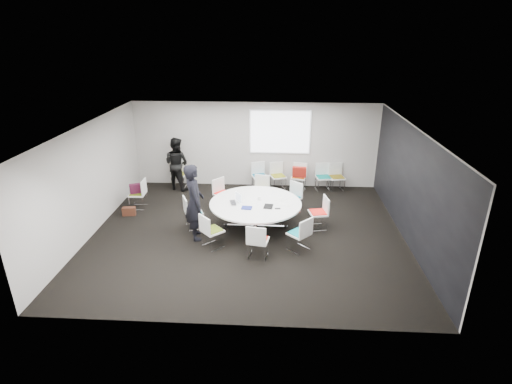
# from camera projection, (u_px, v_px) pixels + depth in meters

# --- Properties ---
(room_shell) EXTENTS (8.08, 7.08, 2.88)m
(room_shell) POSITION_uv_depth(u_px,v_px,m) (251.00, 183.00, 9.88)
(room_shell) COLOR black
(room_shell) RESTS_ON ground
(conference_table) EXTENTS (2.40, 2.40, 0.73)m
(conference_table) POSITION_uv_depth(u_px,v_px,m) (256.00, 209.00, 10.50)
(conference_table) COLOR silver
(conference_table) RESTS_ON ground
(projection_screen) EXTENTS (1.90, 0.03, 1.35)m
(projection_screen) POSITION_uv_depth(u_px,v_px,m) (280.00, 132.00, 12.87)
(projection_screen) COLOR white
(projection_screen) RESTS_ON room_shell
(chair_ring_a) EXTENTS (0.53, 0.54, 0.88)m
(chair_ring_a) POSITION_uv_depth(u_px,v_px,m) (318.00, 219.00, 10.58)
(chair_ring_a) COLOR silver
(chair_ring_a) RESTS_ON ground
(chair_ring_b) EXTENTS (0.64, 0.64, 0.88)m
(chair_ring_b) POSITION_uv_depth(u_px,v_px,m) (292.00, 203.00, 11.51)
(chair_ring_b) COLOR silver
(chair_ring_b) RESTS_ON ground
(chair_ring_c) EXTENTS (0.53, 0.52, 0.88)m
(chair_ring_c) POSITION_uv_depth(u_px,v_px,m) (261.00, 196.00, 12.03)
(chair_ring_c) COLOR silver
(chair_ring_c) RESTS_ON ground
(chair_ring_d) EXTENTS (0.64, 0.64, 0.88)m
(chair_ring_d) POSITION_uv_depth(u_px,v_px,m) (223.00, 199.00, 11.79)
(chair_ring_d) COLOR silver
(chair_ring_d) RESTS_ON ground
(chair_ring_e) EXTENTS (0.60, 0.60, 0.88)m
(chair_ring_e) POSITION_uv_depth(u_px,v_px,m) (194.00, 218.00, 10.61)
(chair_ring_e) COLOR silver
(chair_ring_e) RESTS_ON ground
(chair_ring_f) EXTENTS (0.64, 0.64, 0.88)m
(chair_ring_f) POSITION_uv_depth(u_px,v_px,m) (212.00, 237.00, 9.65)
(chair_ring_f) COLOR silver
(chair_ring_f) RESTS_ON ground
(chair_ring_g) EXTENTS (0.53, 0.52, 0.88)m
(chair_ring_g) POSITION_uv_depth(u_px,v_px,m) (258.00, 247.00, 9.20)
(chair_ring_g) COLOR silver
(chair_ring_g) RESTS_ON ground
(chair_ring_h) EXTENTS (0.64, 0.64, 0.88)m
(chair_ring_h) POSITION_uv_depth(u_px,v_px,m) (299.00, 240.00, 9.51)
(chair_ring_h) COLOR silver
(chair_ring_h) RESTS_ON ground
(chair_back_a) EXTENTS (0.58, 0.57, 0.88)m
(chair_back_a) POSITION_uv_depth(u_px,v_px,m) (259.00, 181.00, 13.19)
(chair_back_a) COLOR silver
(chair_back_a) RESTS_ON ground
(chair_back_b) EXTENTS (0.58, 0.58, 0.88)m
(chair_back_b) POSITION_uv_depth(u_px,v_px,m) (278.00, 181.00, 13.20)
(chair_back_b) COLOR silver
(chair_back_b) RESTS_ON ground
(chair_back_c) EXTENTS (0.55, 0.54, 0.88)m
(chair_back_c) POSITION_uv_depth(u_px,v_px,m) (299.00, 182.00, 13.12)
(chair_back_c) COLOR silver
(chair_back_c) RESTS_ON ground
(chair_back_d) EXTENTS (0.53, 0.52, 0.88)m
(chair_back_d) POSITION_uv_depth(u_px,v_px,m) (323.00, 182.00, 13.09)
(chair_back_d) COLOR silver
(chair_back_d) RESTS_ON ground
(chair_back_e) EXTENTS (0.55, 0.54, 0.88)m
(chair_back_e) POSITION_uv_depth(u_px,v_px,m) (336.00, 182.00, 13.09)
(chair_back_e) COLOR silver
(chair_back_e) RESTS_ON ground
(chair_spare_left) EXTENTS (0.46, 0.48, 0.88)m
(chair_spare_left) POSITION_uv_depth(u_px,v_px,m) (139.00, 199.00, 11.79)
(chair_spare_left) COLOR silver
(chair_spare_left) RESTS_ON ground
(chair_person_back) EXTENTS (0.46, 0.45, 0.88)m
(chair_person_back) POSITION_uv_depth(u_px,v_px,m) (179.00, 179.00, 13.37)
(chair_person_back) COLOR silver
(chair_person_back) RESTS_ON ground
(person_main) EXTENTS (0.68, 0.83, 1.95)m
(person_main) POSITION_uv_depth(u_px,v_px,m) (194.00, 202.00, 9.85)
(person_main) COLOR black
(person_main) RESTS_ON ground
(person_back) EXTENTS (1.04, 0.94, 1.74)m
(person_back) POSITION_uv_depth(u_px,v_px,m) (177.00, 164.00, 12.99)
(person_back) COLOR black
(person_back) RESTS_ON ground
(laptop) EXTENTS (0.29, 0.38, 0.03)m
(laptop) POSITION_uv_depth(u_px,v_px,m) (235.00, 203.00, 10.40)
(laptop) COLOR #333338
(laptop) RESTS_ON conference_table
(laptop_lid) EXTENTS (0.18, 0.26, 0.22)m
(laptop_lid) POSITION_uv_depth(u_px,v_px,m) (238.00, 197.00, 10.44)
(laptop_lid) COLOR silver
(laptop_lid) RESTS_ON conference_table
(notebook_black) EXTENTS (0.25, 0.32, 0.02)m
(notebook_black) POSITION_uv_depth(u_px,v_px,m) (268.00, 206.00, 10.19)
(notebook_black) COLOR black
(notebook_black) RESTS_ON conference_table
(tablet_folio) EXTENTS (0.28, 0.22, 0.03)m
(tablet_folio) POSITION_uv_depth(u_px,v_px,m) (247.00, 208.00, 10.10)
(tablet_folio) COLOR navy
(tablet_folio) RESTS_ON conference_table
(papers_right) EXTENTS (0.36, 0.35, 0.00)m
(papers_right) POSITION_uv_depth(u_px,v_px,m) (281.00, 199.00, 10.63)
(papers_right) COLOR white
(papers_right) RESTS_ON conference_table
(papers_front) EXTENTS (0.35, 0.30, 0.00)m
(papers_front) POSITION_uv_depth(u_px,v_px,m) (284.00, 204.00, 10.32)
(papers_front) COLOR white
(papers_front) RESTS_ON conference_table
(cup) EXTENTS (0.08, 0.08, 0.09)m
(cup) POSITION_uv_depth(u_px,v_px,m) (259.00, 198.00, 10.57)
(cup) COLOR white
(cup) RESTS_ON conference_table
(phone) EXTENTS (0.15, 0.09, 0.01)m
(phone) POSITION_uv_depth(u_px,v_px,m) (278.00, 209.00, 10.08)
(phone) COLOR black
(phone) RESTS_ON conference_table
(maroon_bag) EXTENTS (0.42, 0.31, 0.28)m
(maroon_bag) POSITION_uv_depth(u_px,v_px,m) (137.00, 188.00, 11.66)
(maroon_bag) COLOR #401125
(maroon_bag) RESTS_ON chair_spare_left
(brown_bag) EXTENTS (0.38, 0.21, 0.24)m
(brown_bag) POSITION_uv_depth(u_px,v_px,m) (129.00, 211.00, 11.38)
(brown_bag) COLOR #442115
(brown_bag) RESTS_ON ground
(red_jacket) EXTENTS (0.46, 0.21, 0.36)m
(red_jacket) POSITION_uv_depth(u_px,v_px,m) (299.00, 172.00, 12.75)
(red_jacket) COLOR #A41E14
(red_jacket) RESTS_ON chair_back_c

